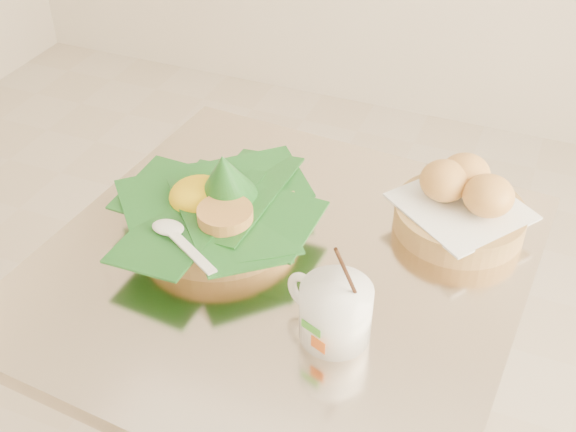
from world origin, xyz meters
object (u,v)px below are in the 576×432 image
at_px(coffee_mug, 334,310).
at_px(bread_basket, 462,204).
at_px(rice_basket, 217,207).
at_px(cafe_table, 282,358).

bearing_deg(coffee_mug, bread_basket, 69.91).
distance_m(rice_basket, coffee_mug, 0.28).
relative_size(cafe_table, bread_basket, 3.08).
bearing_deg(cafe_table, coffee_mug, -42.19).
xyz_separation_m(bread_basket, coffee_mug, (-0.11, -0.30, 0.00)).
bearing_deg(bread_basket, rice_basket, -156.74).
distance_m(rice_basket, bread_basket, 0.38).
height_order(bread_basket, coffee_mug, coffee_mug).
xyz_separation_m(cafe_table, bread_basket, (0.23, 0.19, 0.26)).
bearing_deg(cafe_table, rice_basket, 164.01).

